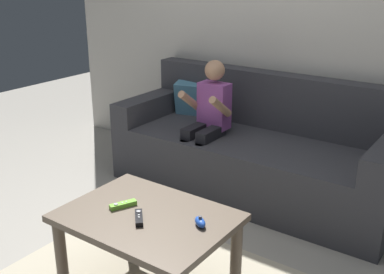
% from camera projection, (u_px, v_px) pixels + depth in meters
% --- Properties ---
extents(wall_back, '(4.18, 0.05, 2.50)m').
position_uv_depth(wall_back, '(281.00, 18.00, 3.51)').
color(wall_back, beige).
rests_on(wall_back, ground).
extents(couch, '(2.09, 0.80, 0.86)m').
position_uv_depth(couch, '(255.00, 152.00, 3.51)').
color(couch, '#38383D').
rests_on(couch, ground).
extents(person_seated_on_couch, '(0.32, 0.39, 0.98)m').
position_uv_depth(person_seated_on_couch, '(207.00, 118.00, 3.45)').
color(person_seated_on_couch, black).
rests_on(person_seated_on_couch, ground).
extents(coffee_table, '(0.83, 0.61, 0.46)m').
position_uv_depth(coffee_table, '(147.00, 228.00, 2.35)').
color(coffee_table, brown).
rests_on(coffee_table, ground).
extents(game_remote_lime_near_edge, '(0.09, 0.14, 0.03)m').
position_uv_depth(game_remote_lime_near_edge, '(123.00, 205.00, 2.39)').
color(game_remote_lime_near_edge, '#72C638').
rests_on(game_remote_lime_near_edge, coffee_table).
extents(nunchuk_blue, '(0.10, 0.09, 0.05)m').
position_uv_depth(nunchuk_blue, '(200.00, 222.00, 2.21)').
color(nunchuk_blue, blue).
rests_on(nunchuk_blue, coffee_table).
extents(game_remote_black_far_corner, '(0.12, 0.13, 0.03)m').
position_uv_depth(game_remote_black_far_corner, '(139.00, 218.00, 2.27)').
color(game_remote_black_far_corner, black).
rests_on(game_remote_black_far_corner, coffee_table).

